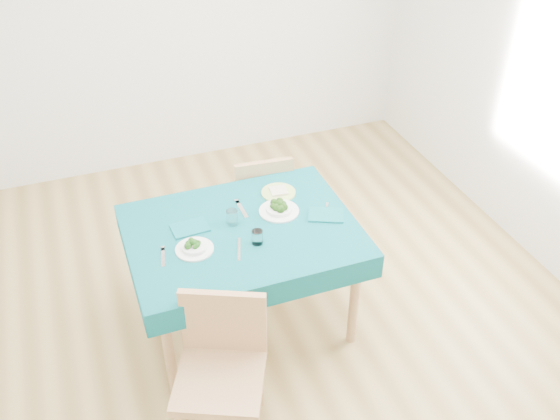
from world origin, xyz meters
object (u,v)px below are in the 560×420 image
object	(u,v)px
bowl_far	(279,207)
chair_near	(218,362)
bowl_near	(194,245)
side_plate	(278,193)
table	(244,277)
chair_far	(259,189)

from	to	relation	value
bowl_far	chair_near	bearing A→B (deg)	-126.91
bowl_near	side_plate	size ratio (longest dim) A/B	0.99
side_plate	bowl_far	bearing A→B (deg)	-109.35
table	chair_far	distance (m)	0.82
table	bowl_far	xyz separation A→B (m)	(0.27, 0.09, 0.42)
table	bowl_far	world-z (taller)	bowl_far
chair_far	bowl_near	size ratio (longest dim) A/B	4.57
chair_near	side_plate	bearing A→B (deg)	80.63
table	side_plate	world-z (taller)	side_plate
table	bowl_near	bearing A→B (deg)	-163.69
table	chair_far	size ratio (longest dim) A/B	1.35
chair_far	bowl_near	distance (m)	1.10
bowl_near	bowl_far	size ratio (longest dim) A/B	0.89
chair_far	bowl_near	world-z (taller)	chair_far
chair_near	side_plate	size ratio (longest dim) A/B	5.09
chair_near	side_plate	world-z (taller)	chair_near
chair_near	chair_far	world-z (taller)	chair_near
chair_near	bowl_near	world-z (taller)	chair_near
chair_far	side_plate	xyz separation A→B (m)	(-0.01, -0.45, 0.26)
chair_near	bowl_far	xyz separation A→B (m)	(0.65, 0.87, 0.23)
side_plate	chair_near	bearing A→B (deg)	-124.12
table	bowl_far	size ratio (longest dim) A/B	5.47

